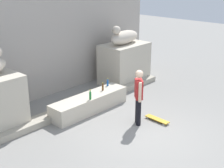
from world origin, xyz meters
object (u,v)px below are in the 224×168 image
at_px(statue_reclining_right, 124,37).
at_px(skateboard, 157,119).
at_px(bottle_green, 90,95).
at_px(bottle_blue, 108,83).
at_px(skater, 139,95).
at_px(bottle_brown, 103,87).

relative_size(statue_reclining_right, skateboard, 2.04).
bearing_deg(statue_reclining_right, skateboard, 51.21).
bearing_deg(bottle_green, bottle_blue, 19.81).
xyz_separation_m(bottle_blue, bottle_green, (-1.25, -0.45, 0.02)).
xyz_separation_m(skater, bottle_brown, (0.27, 1.73, -0.28)).
height_order(skater, bottle_brown, skater).
height_order(statue_reclining_right, skater, statue_reclining_right).
xyz_separation_m(bottle_green, bottle_brown, (0.82, 0.26, -0.02)).
xyz_separation_m(statue_reclining_right, bottle_blue, (-1.81, -0.83, -1.23)).
bearing_deg(bottle_brown, skater, -99.00).
distance_m(bottle_blue, bottle_green, 1.33).
distance_m(statue_reclining_right, bottle_brown, 2.75).
bearing_deg(statue_reclining_right, skater, 41.62).
distance_m(skater, bottle_brown, 1.77).
distance_m(skater, bottle_blue, 2.06).
height_order(statue_reclining_right, bottle_brown, statue_reclining_right).
bearing_deg(statue_reclining_right, bottle_blue, 18.69).
bearing_deg(bottle_green, bottle_brown, 17.78).
distance_m(statue_reclining_right, bottle_green, 3.53).
relative_size(skateboard, bottle_green, 2.59).
bearing_deg(skater, skateboard, 100.62).
distance_m(skateboard, bottle_green, 2.17).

